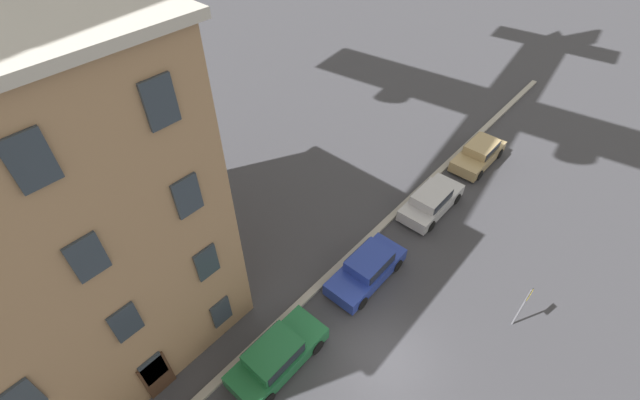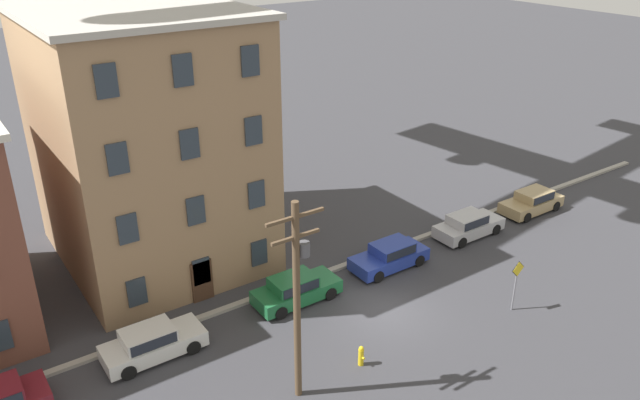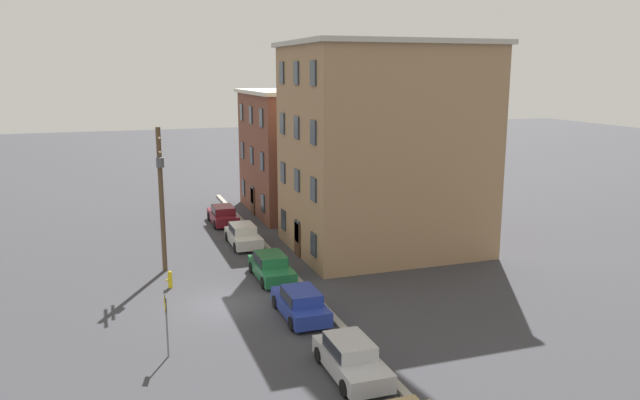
{
  "view_description": "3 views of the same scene",
  "coord_description": "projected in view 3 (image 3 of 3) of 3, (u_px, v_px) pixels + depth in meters",
  "views": [
    {
      "loc": [
        -8.29,
        -3.6,
        17.34
      ],
      "look_at": [
        0.54,
        4.16,
        6.23
      ],
      "focal_mm": 24.0,
      "sensor_mm": 36.0,
      "label": 1
    },
    {
      "loc": [
        -17.09,
        -19.01,
        17.67
      ],
      "look_at": [
        -1.27,
        3.89,
        4.81
      ],
      "focal_mm": 35.0,
      "sensor_mm": 36.0,
      "label": 2
    },
    {
      "loc": [
        30.04,
        -5.32,
        11.74
      ],
      "look_at": [
        0.78,
        4.81,
        5.29
      ],
      "focal_mm": 35.0,
      "sensor_mm": 36.0,
      "label": 3
    }
  ],
  "objects": [
    {
      "name": "car_white",
      "position": [
        243.0,
        234.0,
        42.59
      ],
      "size": [
        4.4,
        1.92,
        1.43
      ],
      "color": "silver",
      "rests_on": "ground_plane"
    },
    {
      "name": "kerb_strip",
      "position": [
        310.0,
        293.0,
        33.31
      ],
      "size": [
        56.0,
        0.36,
        0.16
      ],
      "primitive_type": "cube",
      "color": "#9E998E",
      "rests_on": "ground_plane"
    },
    {
      "name": "ground_plane",
      "position": [
        226.0,
        304.0,
        31.88
      ],
      "size": [
        200.0,
        200.0,
        0.0
      ],
      "primitive_type": "plane",
      "color": "#38383D"
    },
    {
      "name": "car_silver",
      "position": [
        351.0,
        357.0,
        24.41
      ],
      "size": [
        4.4,
        1.92,
        1.43
      ],
      "color": "#B7B7BC",
      "rests_on": "ground_plane"
    },
    {
      "name": "car_blue",
      "position": [
        301.0,
        302.0,
        30.11
      ],
      "size": [
        4.4,
        1.92,
        1.43
      ],
      "color": "#233899",
      "rests_on": "ground_plane"
    },
    {
      "name": "utility_pole",
      "position": [
        161.0,
        192.0,
        36.27
      ],
      "size": [
        2.4,
        0.44,
        8.57
      ],
      "color": "brown",
      "rests_on": "ground_plane"
    },
    {
      "name": "fire_hydrant",
      "position": [
        170.0,
        279.0,
        34.25
      ],
      "size": [
        0.24,
        0.34,
        0.96
      ],
      "color": "yellow",
      "rests_on": "ground_plane"
    },
    {
      "name": "apartment_corner",
      "position": [
        313.0,
        151.0,
        52.59
      ],
      "size": [
        11.11,
        11.05,
        10.18
      ],
      "color": "brown",
      "rests_on": "ground_plane"
    },
    {
      "name": "apartment_midblock",
      "position": [
        384.0,
        148.0,
        40.74
      ],
      "size": [
        10.26,
        12.32,
        13.54
      ],
      "color": "#9E7A56",
      "rests_on": "ground_plane"
    },
    {
      "name": "car_green",
      "position": [
        271.0,
        266.0,
        35.74
      ],
      "size": [
        4.4,
        1.92,
        1.43
      ],
      "color": "#1E6638",
      "rests_on": "ground_plane"
    },
    {
      "name": "caution_sign",
      "position": [
        166.0,
        316.0,
        25.71
      ],
      "size": [
        0.85,
        0.08,
        2.75
      ],
      "color": "slate",
      "rests_on": "ground_plane"
    },
    {
      "name": "car_maroon",
      "position": [
        223.0,
        214.0,
        48.52
      ],
      "size": [
        4.4,
        1.92,
        1.43
      ],
      "color": "maroon",
      "rests_on": "ground_plane"
    }
  ]
}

